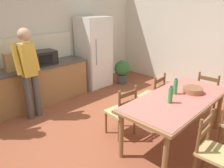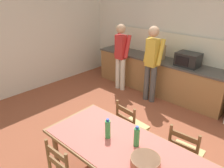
% 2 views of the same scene
% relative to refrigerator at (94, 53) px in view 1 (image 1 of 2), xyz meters
% --- Properties ---
extents(ground_plane, '(8.32, 8.32, 0.00)m').
position_rel_refrigerator_xyz_m(ground_plane, '(-1.45, -2.19, -0.93)').
color(ground_plane, brown).
extents(wall_back, '(6.52, 0.12, 2.90)m').
position_rel_refrigerator_xyz_m(wall_back, '(-1.45, 0.47, 0.52)').
color(wall_back, silver).
rests_on(wall_back, ground).
extents(wall_right, '(0.12, 5.20, 2.90)m').
position_rel_refrigerator_xyz_m(wall_right, '(1.81, -2.19, 0.52)').
color(wall_right, silver).
rests_on(wall_right, ground).
extents(kitchen_counter, '(3.46, 0.66, 0.88)m').
position_rel_refrigerator_xyz_m(kitchen_counter, '(-2.22, 0.04, -0.48)').
color(kitchen_counter, '#9E7042').
rests_on(kitchen_counter, ground).
extents(counter_splashback, '(3.42, 0.03, 0.60)m').
position_rel_refrigerator_xyz_m(counter_splashback, '(-2.21, 0.35, 0.26)').
color(counter_splashback, '#EFE8CB').
rests_on(counter_splashback, kitchen_counter).
extents(refrigerator, '(0.77, 0.73, 1.85)m').
position_rel_refrigerator_xyz_m(refrigerator, '(0.00, 0.00, 0.00)').
color(refrigerator, white).
rests_on(refrigerator, ground).
extents(microwave, '(0.50, 0.39, 0.30)m').
position_rel_refrigerator_xyz_m(microwave, '(-1.44, 0.02, 0.11)').
color(microwave, black).
rests_on(microwave, kitchen_counter).
extents(paper_bag, '(0.24, 0.16, 0.36)m').
position_rel_refrigerator_xyz_m(paper_bag, '(-2.17, 0.01, 0.14)').
color(paper_bag, tan).
rests_on(paper_bag, kitchen_counter).
extents(dining_table, '(2.04, 0.96, 0.79)m').
position_rel_refrigerator_xyz_m(dining_table, '(-0.80, -2.93, -0.22)').
color(dining_table, olive).
rests_on(dining_table, ground).
extents(bottle_near_centre, '(0.07, 0.07, 0.27)m').
position_rel_refrigerator_xyz_m(bottle_near_centre, '(-1.05, -2.93, -0.02)').
color(bottle_near_centre, green).
rests_on(bottle_near_centre, dining_table).
extents(bottle_off_centre, '(0.07, 0.07, 0.27)m').
position_rel_refrigerator_xyz_m(bottle_off_centre, '(-0.70, -2.81, -0.02)').
color(bottle_off_centre, green).
rests_on(bottle_off_centre, dining_table).
extents(serving_bowl, '(0.32, 0.32, 0.09)m').
position_rel_refrigerator_xyz_m(serving_bowl, '(-0.44, -2.99, -0.09)').
color(serving_bowl, '#9E6642').
rests_on(serving_bowl, dining_table).
extents(chair_side_near_left, '(0.44, 0.42, 0.91)m').
position_rel_refrigerator_xyz_m(chair_side_near_left, '(-1.24, -3.69, -0.48)').
color(chair_side_near_left, brown).
rests_on(chair_side_near_left, ground).
extents(chair_side_far_left, '(0.45, 0.43, 0.91)m').
position_rel_refrigerator_xyz_m(chair_side_far_left, '(-1.27, -2.18, -0.48)').
color(chair_side_far_left, brown).
rests_on(chair_side_far_left, ground).
extents(chair_head_end, '(0.43, 0.45, 0.91)m').
position_rel_refrigerator_xyz_m(chair_head_end, '(0.51, -2.91, -0.48)').
color(chair_head_end, brown).
rests_on(chair_head_end, ground).
extents(chair_side_far_right, '(0.45, 0.43, 0.91)m').
position_rel_refrigerator_xyz_m(chair_side_far_right, '(-0.35, -2.17, -0.48)').
color(chair_side_far_right, brown).
rests_on(chair_side_far_right, ground).
extents(person_at_counter, '(0.44, 0.30, 1.76)m').
position_rel_refrigerator_xyz_m(person_at_counter, '(-2.04, -0.50, 0.06)').
color(person_at_counter, '#4C4C4C').
rests_on(person_at_counter, ground).
extents(potted_plant, '(0.44, 0.44, 0.67)m').
position_rel_refrigerator_xyz_m(potted_plant, '(0.66, -0.43, -0.54)').
color(potted_plant, '#4C4C51').
rests_on(potted_plant, ground).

